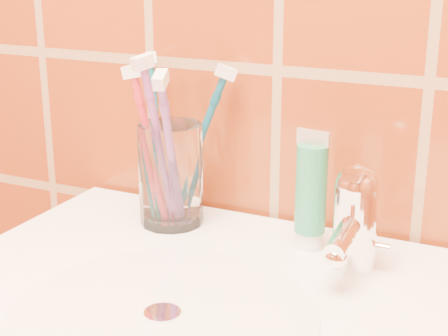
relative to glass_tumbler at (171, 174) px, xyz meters
The scene contains 8 objects.
glass_tumbler is the anchor object (origin of this frame).
toothpaste_tube 0.18m from the glass_tumbler, ahead, with size 0.04×0.04×0.14m.
faucet 0.25m from the glass_tumbler, ahead, with size 0.05×0.11×0.12m.
toothbrush_0 0.05m from the glass_tumbler, 145.20° to the left, with size 0.07×0.08×0.21m, color #0D5A6D, non-canonical shape.
toothbrush_1 0.05m from the glass_tumbler, 52.78° to the left, with size 0.08×0.07×0.20m, color navy, non-canonical shape.
toothbrush_2 0.05m from the glass_tumbler, 90.25° to the right, with size 0.04×0.06×0.23m, color #874492, non-canonical shape.
toothbrush_3 0.04m from the glass_tumbler, 146.49° to the right, with size 0.07×0.03×0.21m, color #C2293B, non-canonical shape.
toothbrush_4 0.05m from the glass_tumbler, 58.37° to the right, with size 0.04×0.09×0.21m, color #754594, non-canonical shape.
Camera 1 is at (0.30, 0.41, 1.19)m, focal length 55.00 mm.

